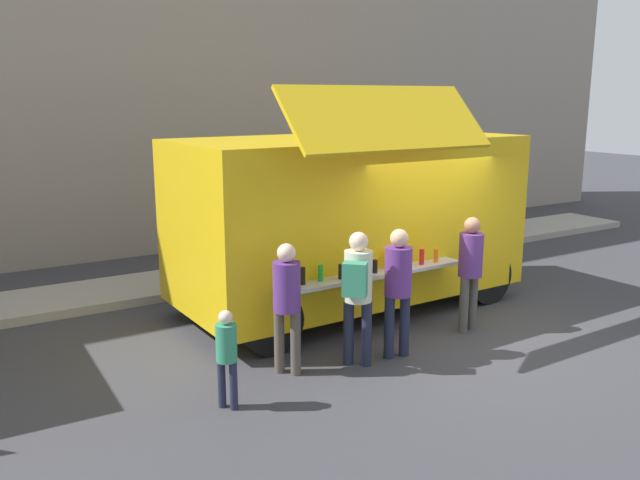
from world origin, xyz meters
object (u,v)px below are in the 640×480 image
Objects in this scene: customer_mid_with_backpack at (358,286)px; customer_rear_waiting at (287,297)px; trash_bin at (443,229)px; child_near_queue at (227,350)px; food_truck_main at (350,216)px; customer_front_ordering at (398,282)px; customer_extra_browsing at (470,264)px.

customer_rear_waiting is at bearing 116.85° from customer_mid_with_backpack.
child_near_queue reaches higher than trash_bin.
trash_bin is at bearing 27.84° from food_truck_main.
food_truck_main is at bearing 11.70° from customer_mid_with_backpack.
trash_bin is 8.68m from child_near_queue.
food_truck_main is 2.27m from customer_front_ordering.
customer_rear_waiting is at bearing -10.81° from child_near_queue.
customer_front_ordering is (-4.80, -4.44, 0.56)m from trash_bin.
food_truck_main is at bearing -0.31° from child_near_queue.
trash_bin is 7.57m from customer_rear_waiting.
customer_extra_browsing is at bearing -66.88° from food_truck_main.
food_truck_main is 4.88× the size of child_near_queue.
customer_extra_browsing is at bearing -127.96° from trash_bin.
customer_mid_with_backpack reaches higher than trash_bin.
child_near_queue is (-1.91, -0.22, -0.40)m from customer_mid_with_backpack.
customer_mid_with_backpack is at bearing -55.76° from customer_rear_waiting.
customer_rear_waiting is (-1.51, 0.29, -0.04)m from customer_front_ordering.
customer_front_ordering is 1.52× the size of child_near_queue.
customer_mid_with_backpack is (-0.63, 0.03, 0.04)m from customer_front_ordering.
food_truck_main reaches higher than customer_extra_browsing.
customer_mid_with_backpack is at bearing 96.95° from customer_front_ordering.
food_truck_main reaches higher than customer_rear_waiting.
customer_mid_with_backpack reaches higher than customer_front_ordering.
food_truck_main is at bearing 13.11° from customer_extra_browsing.
food_truck_main reaches higher than trash_bin.
food_truck_main reaches higher than child_near_queue.
customer_extra_browsing is (-3.28, -4.20, 0.54)m from trash_bin.
food_truck_main is 3.34× the size of customer_rear_waiting.
customer_mid_with_backpack is 1.54× the size of child_near_queue.
trash_bin is 7.02m from customer_mid_with_backpack.
customer_front_ordering reaches higher than customer_extra_browsing.
customer_mid_with_backpack is at bearing -123.32° from food_truck_main.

